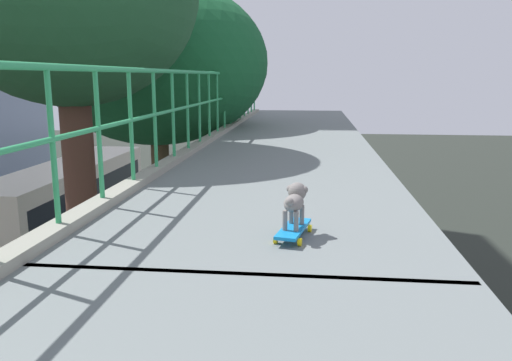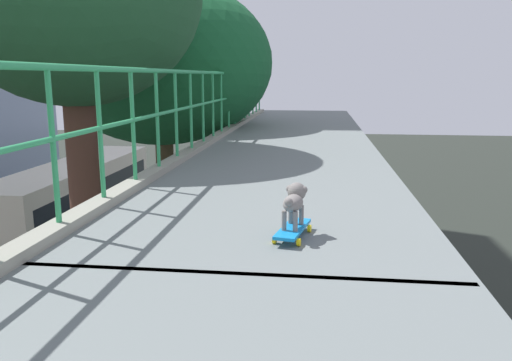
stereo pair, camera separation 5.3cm
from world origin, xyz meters
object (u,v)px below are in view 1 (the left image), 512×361
(car_white_fifth, at_px, (19,350))
(toy_skateboard, at_px, (293,229))
(city_bus, at_px, (69,197))
(small_dog, at_px, (295,200))

(car_white_fifth, height_order, toy_skateboard, toy_skateboard)
(car_white_fifth, bearing_deg, toy_skateboard, -44.42)
(city_bus, bearing_deg, toy_skateboard, -58.49)
(city_bus, relative_size, toy_skateboard, 20.01)
(car_white_fifth, relative_size, toy_skateboard, 7.61)
(car_white_fifth, xyz_separation_m, toy_skateboard, (6.39, -6.26, 4.98))
(car_white_fifth, xyz_separation_m, city_bus, (-3.57, 9.99, 1.15))
(toy_skateboard, bearing_deg, small_dog, 79.19)
(car_white_fifth, height_order, small_dog, small_dog)
(city_bus, bearing_deg, car_white_fifth, -70.31)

